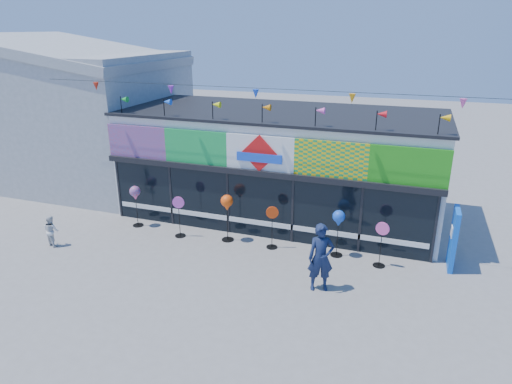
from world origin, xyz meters
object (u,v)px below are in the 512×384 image
at_px(spinner_2, 227,204).
at_px(adult_man, 321,258).
at_px(spinner_4, 339,220).
at_px(child, 51,231).
at_px(spinner_1, 179,216).
at_px(spinner_0, 135,194).
at_px(spinner_5, 381,243).
at_px(spinner_3, 272,226).
at_px(blue_sign, 453,239).

xyz_separation_m(spinner_2, adult_man, (3.71, -2.09, -0.36)).
xyz_separation_m(spinner_4, child, (-9.36, -2.46, -0.73)).
bearing_deg(spinner_1, spinner_0, 171.26).
xyz_separation_m(spinner_2, spinner_5, (5.22, -0.15, -0.57)).
distance_m(spinner_4, spinner_5, 1.50).
bearing_deg(spinner_3, blue_sign, 5.65).
relative_size(spinner_0, adult_man, 0.79).
bearing_deg(adult_man, blue_sign, 16.19).
bearing_deg(spinner_4, spinner_5, -10.79).
distance_m(spinner_1, spinner_4, 5.60).
bearing_deg(child, adult_man, -161.83).
bearing_deg(spinner_3, spinner_0, 179.19).
bearing_deg(spinner_0, adult_man, -16.00).
height_order(blue_sign, spinner_5, blue_sign).
distance_m(spinner_0, spinner_2, 3.70).
xyz_separation_m(spinner_3, spinner_5, (3.57, -0.11, -0.00)).
xyz_separation_m(spinner_0, spinner_5, (8.91, -0.19, -0.48)).
height_order(blue_sign, spinner_3, blue_sign).
xyz_separation_m(spinner_5, adult_man, (-1.50, -1.94, 0.21)).
xyz_separation_m(blue_sign, spinner_0, (-11.00, -0.49, 0.29)).
bearing_deg(spinner_0, spinner_4, 0.58).
bearing_deg(spinner_0, spinner_5, -1.21).
bearing_deg(spinner_5, adult_man, -127.80).
height_order(spinner_3, spinner_4, spinner_4).
xyz_separation_m(spinner_0, adult_man, (7.41, -2.13, -0.27)).
height_order(blue_sign, spinner_1, blue_sign).
distance_m(blue_sign, adult_man, 4.44).
bearing_deg(spinner_5, spinner_3, 178.18).
distance_m(spinner_0, spinner_4, 7.53).
relative_size(spinner_1, spinner_5, 1.01).
relative_size(spinner_3, child, 1.37).
height_order(spinner_5, adult_man, adult_man).
xyz_separation_m(spinner_4, adult_man, (-0.11, -2.20, -0.28)).
relative_size(spinner_2, spinner_5, 1.13).
relative_size(spinner_4, spinner_5, 1.07).
distance_m(spinner_1, spinner_3, 3.39).
bearing_deg(spinner_4, spinner_1, -176.13).
bearing_deg(spinner_0, child, -127.59).
relative_size(spinner_2, spinner_3, 1.13).
distance_m(blue_sign, spinner_4, 3.52).
bearing_deg(spinner_3, child, -162.16).
bearing_deg(adult_man, child, 161.78).
height_order(blue_sign, spinner_2, blue_sign).
height_order(spinner_3, child, spinner_3).
xyz_separation_m(spinner_1, spinner_2, (1.74, 0.27, 0.56)).
distance_m(blue_sign, spinner_2, 7.34).
relative_size(spinner_0, spinner_5, 1.06).
height_order(spinner_5, child, spinner_5).
relative_size(spinner_3, spinner_4, 0.94).
bearing_deg(blue_sign, spinner_0, -177.60).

